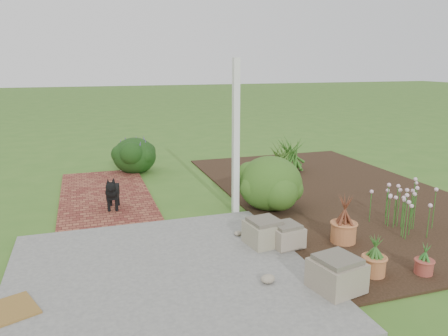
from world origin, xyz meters
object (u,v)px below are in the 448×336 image
object	(u,v)px
stone_trough_near	(337,275)
cream_ceramic_urn	(125,163)
black_dog	(113,191)
evergreen_shrub	(270,182)

from	to	relation	value
stone_trough_near	cream_ceramic_urn	bearing A→B (deg)	104.84
stone_trough_near	cream_ceramic_urn	xyz separation A→B (m)	(-1.63, 6.14, 0.01)
stone_trough_near	black_dog	world-z (taller)	black_dog
cream_ceramic_urn	evergreen_shrub	bearing A→B (deg)	-58.82
evergreen_shrub	cream_ceramic_urn	bearing A→B (deg)	121.18
stone_trough_near	black_dog	distance (m)	4.03
stone_trough_near	black_dog	size ratio (longest dim) A/B	0.80
black_dog	evergreen_shrub	world-z (taller)	evergreen_shrub
black_dog	cream_ceramic_urn	distance (m)	2.75
black_dog	cream_ceramic_urn	world-z (taller)	black_dog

